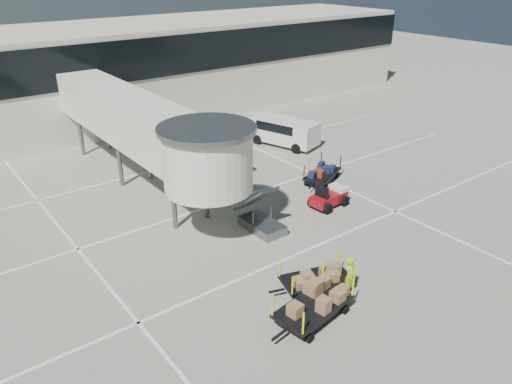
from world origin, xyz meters
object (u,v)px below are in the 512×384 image
baggage_tug (329,197)px  box_cart_far (314,306)px  box_cart_near (313,279)px  minivan (282,130)px  ground_worker (350,276)px  suitcase_cart (323,174)px

baggage_tug → box_cart_far: 10.37m
baggage_tug → box_cart_far: box_cart_far is taller
baggage_tug → box_cart_far: (-7.73, -6.91, 0.10)m
box_cart_near → minivan: bearing=71.1°
box_cart_near → box_cart_far: box_cart_far is taller
ground_worker → minivan: size_ratio=0.33×
box_cart_far → ground_worker: size_ratio=2.24×
baggage_tug → minivan: bearing=59.8°
suitcase_cart → box_cart_far: 13.84m
suitcase_cart → ground_worker: bearing=-153.2°
baggage_tug → box_cart_near: 8.42m
suitcase_cart → box_cart_far: size_ratio=0.88×
baggage_tug → ground_worker: ground_worker is taller
baggage_tug → box_cart_near: size_ratio=0.63×
suitcase_cart → ground_worker: size_ratio=1.97×
ground_worker → box_cart_near: bearing=105.7°
suitcase_cart → baggage_tug: bearing=-152.4°
box_cart_near → box_cart_far: bearing=-115.2°
box_cart_far → minivan: size_ratio=0.74×
suitcase_cart → ground_worker: 12.11m
suitcase_cart → box_cart_near: 11.89m
box_cart_near → baggage_tug: bearing=57.4°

